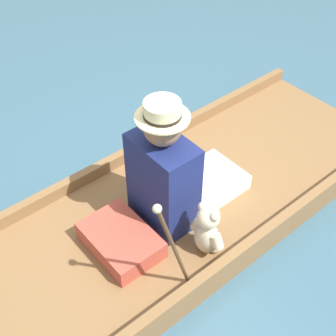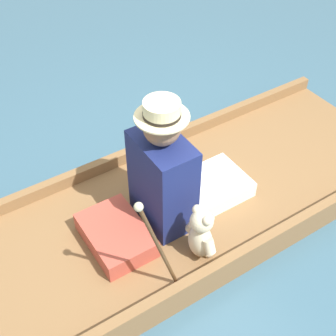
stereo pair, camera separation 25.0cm
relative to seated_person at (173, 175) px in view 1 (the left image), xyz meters
name	(u,v)px [view 1 (the left image)]	position (x,y,z in m)	size (l,w,h in m)	color
ground_plane	(188,209)	(-0.03, 0.16, -0.44)	(16.00, 16.00, 0.00)	#385B70
punt_boat	(188,202)	(-0.03, 0.16, -0.38)	(1.18, 3.16, 0.21)	brown
seat_cushion	(121,240)	(0.02, -0.42, -0.26)	(0.47, 0.33, 0.12)	#B24738
seated_person	(173,175)	(0.00, 0.00, 0.00)	(0.41, 0.76, 0.88)	white
teddy_bear	(207,231)	(0.36, -0.04, -0.15)	(0.26, 0.15, 0.37)	beige
wine_glass	(165,153)	(-0.39, 0.27, -0.25)	(0.08, 0.08, 0.10)	silver
walking_cane	(171,242)	(0.46, -0.40, 0.14)	(0.04, 0.24, 0.78)	brown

